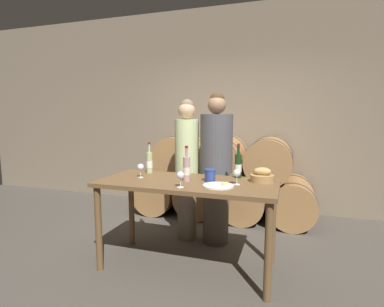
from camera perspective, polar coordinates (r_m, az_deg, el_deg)
name	(u,v)px	position (r m, az deg, el deg)	size (l,w,h in m)	color
ground_plane	(187,267)	(3.22, -0.90, -20.77)	(10.00, 10.00, 0.00)	#4C473F
stone_wall_back	(231,110)	(4.93, 7.37, 8.31)	(10.00, 0.12, 3.20)	#7F705B
barrel_stack	(223,179)	(4.51, 5.86, -4.91)	(2.64, 0.84, 1.21)	#9E7042
tasting_table	(187,192)	(2.93, -0.93, -7.41)	(1.72, 0.76, 0.88)	brown
person_left	(187,167)	(3.60, -0.99, -2.58)	(0.28, 0.28, 1.70)	#756651
person_right	(216,168)	(3.50, 4.62, -2.81)	(0.37, 0.37, 1.77)	#4C4238
wine_bottle_red	(238,166)	(3.07, 8.79, -2.30)	(0.07, 0.07, 0.35)	#193819
wine_bottle_white	(149,162)	(3.32, -8.12, -1.64)	(0.07, 0.07, 0.34)	#ADBC7F
wine_bottle_rose	(187,169)	(2.89, -1.03, -2.88)	(0.07, 0.07, 0.34)	#BC8E93
blue_crock	(210,175)	(2.88, 3.45, -4.05)	(0.11, 0.11, 0.12)	navy
bread_basket	(262,176)	(2.93, 13.22, -4.27)	(0.22, 0.22, 0.14)	#A87F4C
cheese_plate	(218,186)	(2.70, 5.02, -6.10)	(0.28, 0.28, 0.04)	white
wine_glass_far_left	(141,168)	(3.09, -9.78, -2.65)	(0.07, 0.07, 0.14)	white
wine_glass_left	(180,176)	(2.63, -2.23, -4.28)	(0.07, 0.07, 0.14)	white
wine_glass_center	(237,173)	(2.77, 8.56, -3.78)	(0.07, 0.07, 0.14)	white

